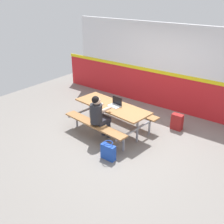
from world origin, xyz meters
TOP-DOWN VIEW (x-y plane):
  - ground_plane at (0.00, 0.00)m, footprint 10.00×10.00m
  - accent_backdrop at (0.00, 2.22)m, footprint 8.00×0.14m
  - picnic_table_main at (-0.37, 0.00)m, footprint 2.14×1.75m
  - student_nearer at (-0.35, -0.56)m, footprint 0.39×0.54m
  - laptop_silver at (-0.28, 0.03)m, footprint 0.34×0.25m
  - backpack_dark at (0.98, 1.13)m, footprint 0.30×0.22m
  - tote_bag_bright at (0.36, -1.08)m, footprint 0.34×0.21m

SIDE VIEW (x-z plane):
  - ground_plane at x=0.00m, z-range -0.02..0.00m
  - tote_bag_bright at x=0.36m, z-range -0.02..0.41m
  - backpack_dark at x=0.98m, z-range 0.00..0.44m
  - picnic_table_main at x=-0.37m, z-range 0.21..0.95m
  - student_nearer at x=-0.35m, z-range 0.10..1.31m
  - laptop_silver at x=-0.28m, z-range 0.67..0.90m
  - accent_backdrop at x=0.00m, z-range -0.05..2.55m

